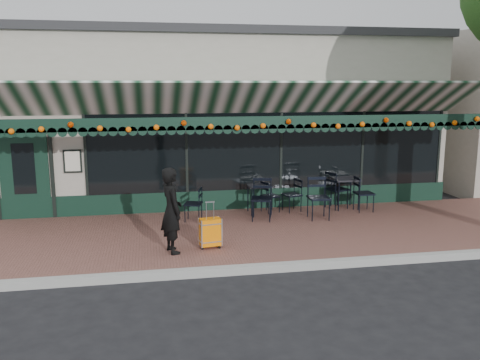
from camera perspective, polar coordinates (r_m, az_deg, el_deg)
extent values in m
plane|color=black|center=(9.29, 2.38, -10.14)|extent=(80.00, 80.00, 0.00)
cube|color=brown|center=(11.11, 0.11, -6.14)|extent=(18.00, 4.00, 0.15)
cube|color=#9E9E99|center=(9.19, 2.50, -9.88)|extent=(18.00, 0.16, 0.15)
cube|color=#A29A8C|center=(16.60, -3.68, 7.14)|extent=(12.00, 8.00, 4.50)
cube|color=black|center=(12.93, 3.76, 3.40)|extent=(9.20, 0.04, 2.00)
cube|color=black|center=(12.93, -23.03, 0.75)|extent=(1.10, 0.07, 2.20)
cube|color=silver|center=(12.65, -18.29, 2.02)|extent=(0.42, 0.04, 0.55)
cube|color=black|center=(11.17, -0.37, 6.42)|extent=(12.00, 0.03, 0.28)
cylinder|color=#FF6408|center=(11.11, -0.32, 6.29)|extent=(11.60, 0.12, 0.12)
imported|color=black|center=(9.64, -7.69, -3.40)|extent=(0.54, 0.68, 1.64)
cube|color=orange|center=(9.95, -3.36, -5.84)|extent=(0.43, 0.28, 0.54)
cube|color=black|center=(10.03, -3.34, -7.45)|extent=(0.43, 0.28, 0.05)
cube|color=silver|center=(9.83, -3.38, -3.41)|extent=(0.18, 0.05, 0.33)
cube|color=black|center=(13.21, 11.75, 0.12)|extent=(0.64, 0.64, 0.04)
cylinder|color=black|center=(12.95, 11.03, -1.84)|extent=(0.03, 0.03, 0.74)
cylinder|color=black|center=(13.15, 13.19, -1.73)|extent=(0.03, 0.03, 0.74)
cylinder|color=black|center=(13.43, 10.21, -1.35)|extent=(0.03, 0.03, 0.74)
cylinder|color=black|center=(13.63, 12.30, -1.26)|extent=(0.03, 0.03, 0.74)
cube|color=black|center=(12.46, 2.21, -0.62)|extent=(0.58, 0.58, 0.04)
cylinder|color=black|center=(12.26, 1.34, -2.52)|extent=(0.03, 0.03, 0.68)
cylinder|color=black|center=(12.36, 3.54, -2.42)|extent=(0.03, 0.03, 0.68)
cylinder|color=black|center=(12.72, 0.90, -2.02)|extent=(0.03, 0.03, 0.68)
cylinder|color=black|center=(12.82, 3.02, -1.93)|extent=(0.03, 0.03, 0.68)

